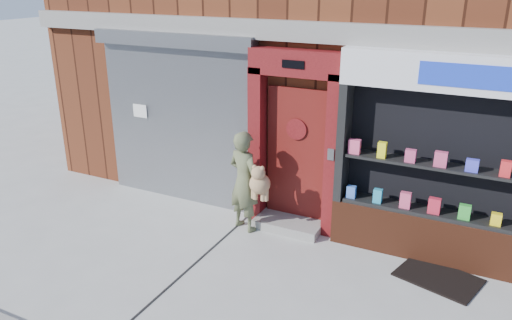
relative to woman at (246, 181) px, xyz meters
The scene contains 6 objects.
ground 2.13m from the woman, 45.30° to the right, with size 80.00×80.00×0.00m, color #9E9E99.
shutter_bay 1.92m from the woman, 161.66° to the left, with size 3.10×0.30×3.04m.
red_door_bay 0.99m from the woman, 37.09° to the left, with size 1.52×0.58×2.90m.
pharmacy_bay 3.19m from the woman, ahead, with size 3.50×0.41×3.00m.
woman is the anchor object (origin of this frame).
doormat 3.15m from the woman, ahead, with size 1.05×0.74×0.03m, color black.
Camera 1 is at (2.02, -5.10, 3.93)m, focal length 35.00 mm.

